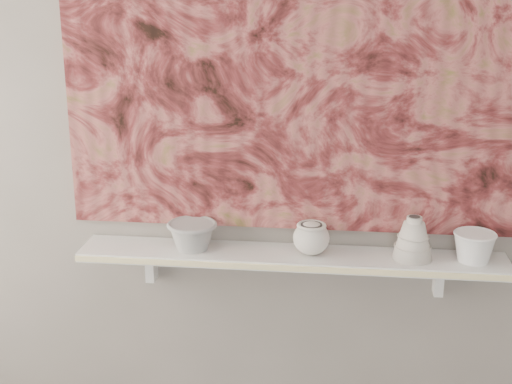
# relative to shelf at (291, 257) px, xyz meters

# --- Properties ---
(wall_back) EXTENTS (3.60, 0.00, 3.60)m
(wall_back) POSITION_rel_shelf_xyz_m (0.00, 0.09, 0.44)
(wall_back) COLOR slate
(wall_back) RESTS_ON floor
(shelf) EXTENTS (1.40, 0.18, 0.03)m
(shelf) POSITION_rel_shelf_xyz_m (0.00, 0.00, 0.00)
(shelf) COLOR silver
(shelf) RESTS_ON wall_back
(shelf_stripe) EXTENTS (1.40, 0.01, 0.02)m
(shelf_stripe) POSITION_rel_shelf_xyz_m (0.00, -0.09, 0.00)
(shelf_stripe) COLOR #F5E6A3
(shelf_stripe) RESTS_ON shelf
(bracket_left) EXTENTS (0.03, 0.06, 0.12)m
(bracket_left) POSITION_rel_shelf_xyz_m (-0.49, 0.06, -0.07)
(bracket_left) COLOR silver
(bracket_left) RESTS_ON wall_back
(bracket_right) EXTENTS (0.03, 0.06, 0.12)m
(bracket_right) POSITION_rel_shelf_xyz_m (0.49, 0.06, -0.07)
(bracket_right) COLOR silver
(bracket_right) RESTS_ON wall_back
(painting) EXTENTS (1.50, 0.02, 1.10)m
(painting) POSITION_rel_shelf_xyz_m (0.00, 0.08, 0.62)
(painting) COLOR maroon
(painting) RESTS_ON wall_back
(house_motif) EXTENTS (0.09, 0.00, 0.08)m
(house_motif) POSITION_rel_shelf_xyz_m (0.45, 0.07, 0.32)
(house_motif) COLOR black
(house_motif) RESTS_ON painting
(bowl_grey) EXTENTS (0.20, 0.20, 0.10)m
(bowl_grey) POSITION_rel_shelf_xyz_m (-0.33, 0.00, 0.06)
(bowl_grey) COLOR #979694
(bowl_grey) RESTS_ON shelf
(cup_cream) EXTENTS (0.14, 0.14, 0.11)m
(cup_cream) POSITION_rel_shelf_xyz_m (0.07, 0.00, 0.07)
(cup_cream) COLOR beige
(cup_cream) RESTS_ON shelf
(bell_vessel) EXTENTS (0.17, 0.17, 0.14)m
(bell_vessel) POSITION_rel_shelf_xyz_m (0.39, 0.00, 0.09)
(bell_vessel) COLOR beige
(bell_vessel) RESTS_ON shelf
(bowl_white) EXTENTS (0.17, 0.17, 0.10)m
(bowl_white) POSITION_rel_shelf_xyz_m (0.58, 0.00, 0.06)
(bowl_white) COLOR white
(bowl_white) RESTS_ON shelf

